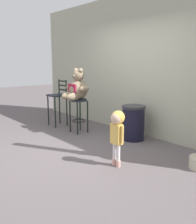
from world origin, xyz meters
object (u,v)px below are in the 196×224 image
Objects in this scene: bar_stool_with_teddy at (79,109)px; teddy_bear at (77,88)px; bar_chair_empty at (58,99)px; child_walking at (117,126)px; trash_bin at (133,123)px.

bar_stool_with_teddy is 0.47m from teddy_bear.
bar_stool_with_teddy is at bearing 90.00° from teddy_bear.
bar_chair_empty reaches higher than bar_stool_with_teddy.
child_walking is 2.83m from bar_chair_empty.
teddy_bear is 0.60× the size of bar_chair_empty.
teddy_bear is (-0.00, -0.03, 0.47)m from bar_stool_with_teddy.
bar_stool_with_teddy is at bearing -155.80° from trash_bin.
trash_bin is (-0.74, 1.21, -0.27)m from child_walking.
trash_bin is (1.16, 0.52, -0.18)m from bar_stool_with_teddy.
teddy_bear is 1.44m from trash_bin.
bar_stool_with_teddy is 1.07× the size of trash_bin.
child_walking reaches higher than bar_stool_with_teddy.
bar_chair_empty is at bearing 1.53° from child_walking.
trash_bin is at bearing 24.20° from bar_stool_with_teddy.
child_walking is (1.90, -0.68, 0.09)m from bar_stool_with_teddy.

